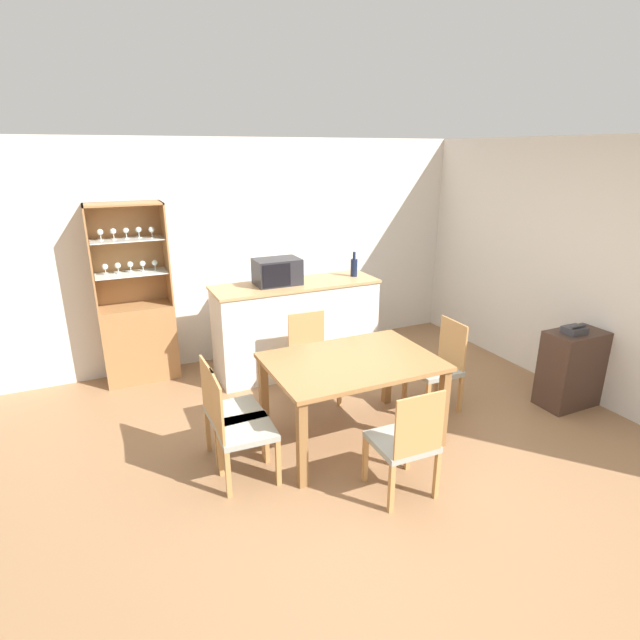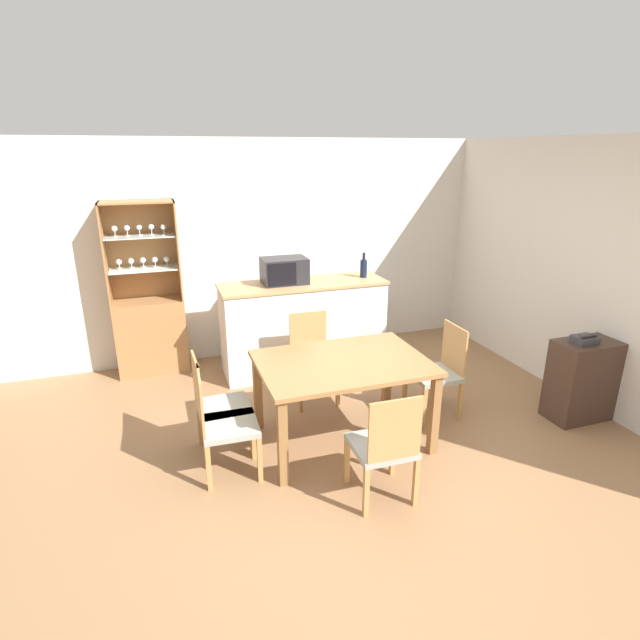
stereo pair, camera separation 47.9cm
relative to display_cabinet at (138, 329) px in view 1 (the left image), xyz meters
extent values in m
plane|color=#936B47|center=(1.50, -2.42, -0.57)|extent=(18.00, 18.00, 0.00)
cube|color=silver|center=(1.50, 0.21, 0.70)|extent=(6.80, 0.06, 2.55)
cube|color=silver|center=(4.08, -2.12, 0.70)|extent=(0.06, 4.60, 2.55)
cube|color=silver|center=(1.64, -0.50, -0.07)|extent=(1.82, 0.56, 1.00)
cube|color=tan|center=(1.64, -0.50, 0.44)|extent=(1.85, 0.59, 0.03)
cube|color=#A37042|center=(0.00, -0.01, -0.15)|extent=(0.76, 0.38, 0.84)
cube|color=#A37042|center=(0.00, 0.17, 0.81)|extent=(0.76, 0.02, 1.07)
cube|color=#A37042|center=(-0.37, -0.01, 0.81)|extent=(0.02, 0.38, 1.07)
cube|color=#A37042|center=(0.37, -0.01, 0.81)|extent=(0.02, 0.38, 1.07)
cube|color=#A37042|center=(0.00, -0.01, 1.33)|extent=(0.76, 0.38, 0.02)
cube|color=silver|center=(0.00, -0.01, 0.62)|extent=(0.71, 0.33, 0.01)
cube|color=silver|center=(0.00, -0.01, 0.98)|extent=(0.71, 0.33, 0.01)
cylinder|color=silver|center=(-0.24, 0.01, 0.63)|extent=(0.04, 0.04, 0.01)
cylinder|color=silver|center=(-0.24, 0.01, 0.66)|extent=(0.01, 0.01, 0.06)
sphere|color=silver|center=(-0.24, 0.01, 0.71)|extent=(0.06, 0.06, 0.06)
cylinder|color=silver|center=(-0.24, 0.01, 0.99)|extent=(0.04, 0.04, 0.01)
cylinder|color=silver|center=(-0.24, 0.01, 1.02)|extent=(0.01, 0.01, 0.06)
sphere|color=silver|center=(-0.24, 0.01, 1.07)|extent=(0.06, 0.06, 0.06)
cylinder|color=silver|center=(-0.12, 0.02, 0.63)|extent=(0.04, 0.04, 0.01)
cylinder|color=silver|center=(-0.12, 0.02, 0.66)|extent=(0.01, 0.01, 0.06)
sphere|color=silver|center=(-0.12, 0.02, 0.71)|extent=(0.06, 0.06, 0.06)
cylinder|color=silver|center=(-0.12, 0.02, 0.99)|extent=(0.04, 0.04, 0.01)
cylinder|color=silver|center=(-0.12, 0.02, 1.02)|extent=(0.01, 0.01, 0.06)
sphere|color=silver|center=(-0.12, 0.02, 1.07)|extent=(0.06, 0.06, 0.06)
cylinder|color=silver|center=(0.00, 0.02, 0.63)|extent=(0.04, 0.04, 0.01)
cylinder|color=silver|center=(0.00, 0.02, 0.66)|extent=(0.01, 0.01, 0.06)
sphere|color=silver|center=(0.00, 0.02, 0.71)|extent=(0.06, 0.06, 0.06)
cylinder|color=silver|center=(0.00, 0.03, 0.99)|extent=(0.04, 0.04, 0.01)
cylinder|color=silver|center=(0.00, 0.03, 1.02)|extent=(0.01, 0.01, 0.06)
sphere|color=silver|center=(0.00, 0.03, 1.07)|extent=(0.06, 0.06, 0.06)
cylinder|color=silver|center=(0.12, 0.01, 0.63)|extent=(0.04, 0.04, 0.01)
cylinder|color=silver|center=(0.12, 0.01, 0.66)|extent=(0.01, 0.01, 0.06)
sphere|color=silver|center=(0.12, 0.01, 0.71)|extent=(0.06, 0.06, 0.06)
cylinder|color=silver|center=(0.12, 0.02, 0.99)|extent=(0.04, 0.04, 0.01)
cylinder|color=silver|center=(0.12, 0.02, 1.02)|extent=(0.01, 0.01, 0.06)
sphere|color=silver|center=(0.12, 0.02, 1.07)|extent=(0.06, 0.06, 0.06)
cylinder|color=silver|center=(0.24, 0.00, 0.63)|extent=(0.04, 0.04, 0.01)
cylinder|color=silver|center=(0.24, 0.00, 0.66)|extent=(0.01, 0.01, 0.06)
sphere|color=silver|center=(0.24, 0.00, 0.71)|extent=(0.06, 0.06, 0.06)
cylinder|color=silver|center=(0.24, -0.04, 0.99)|extent=(0.04, 0.04, 0.01)
cylinder|color=silver|center=(0.24, -0.04, 1.02)|extent=(0.01, 0.01, 0.06)
sphere|color=silver|center=(0.24, -0.04, 1.07)|extent=(0.06, 0.06, 0.06)
cube|color=olive|center=(1.51, -2.06, 0.16)|extent=(1.41, 0.99, 0.04)
cube|color=olive|center=(0.87, -2.50, -0.21)|extent=(0.07, 0.07, 0.71)
cube|color=olive|center=(2.15, -2.50, -0.21)|extent=(0.07, 0.07, 0.71)
cube|color=olive|center=(0.87, -1.63, -0.21)|extent=(0.07, 0.07, 0.71)
cube|color=olive|center=(2.15, -1.63, -0.21)|extent=(0.07, 0.07, 0.71)
cube|color=#999E93|center=(2.49, -1.91, -0.17)|extent=(0.43, 0.43, 0.05)
cube|color=#B7844C|center=(2.69, -1.92, 0.08)|extent=(0.02, 0.39, 0.45)
cube|color=#B7844C|center=(2.30, -2.10, -0.38)|extent=(0.04, 0.04, 0.38)
cube|color=#B7844C|center=(2.31, -1.72, -0.38)|extent=(0.04, 0.04, 0.38)
cube|color=#B7844C|center=(2.68, -2.11, -0.38)|extent=(0.04, 0.04, 0.38)
cube|color=#B7844C|center=(2.68, -1.73, -0.38)|extent=(0.04, 0.04, 0.38)
cube|color=#999E93|center=(0.53, -1.91, -0.17)|extent=(0.43, 0.43, 0.05)
cube|color=#B7844C|center=(0.33, -1.92, 0.08)|extent=(0.03, 0.39, 0.45)
cube|color=#B7844C|center=(0.71, -1.72, -0.38)|extent=(0.04, 0.04, 0.38)
cube|color=#B7844C|center=(0.72, -2.10, -0.38)|extent=(0.04, 0.04, 0.38)
cube|color=#B7844C|center=(0.33, -1.73, -0.38)|extent=(0.04, 0.04, 0.38)
cube|color=#B7844C|center=(0.34, -2.11, -0.38)|extent=(0.04, 0.04, 0.38)
cube|color=#999E93|center=(1.51, -1.29, -0.17)|extent=(0.43, 0.43, 0.05)
cube|color=#B7844C|center=(1.52, -1.09, 0.08)|extent=(0.39, 0.03, 0.45)
cube|color=#B7844C|center=(1.69, -1.48, -0.38)|extent=(0.04, 0.04, 0.38)
cube|color=#B7844C|center=(1.32, -1.47, -0.38)|extent=(0.04, 0.04, 0.38)
cube|color=#B7844C|center=(1.70, -1.10, -0.38)|extent=(0.04, 0.04, 0.38)
cube|color=#B7844C|center=(1.33, -1.09, -0.38)|extent=(0.04, 0.04, 0.38)
cube|color=#999E93|center=(1.51, -2.84, -0.17)|extent=(0.43, 0.43, 0.05)
cube|color=#B7844C|center=(1.50, -3.04, 0.08)|extent=(0.39, 0.03, 0.45)
cube|color=#B7844C|center=(1.32, -2.64, -0.38)|extent=(0.04, 0.04, 0.38)
cube|color=#B7844C|center=(1.70, -2.65, -0.38)|extent=(0.04, 0.04, 0.38)
cube|color=#B7844C|center=(1.32, -3.02, -0.38)|extent=(0.04, 0.04, 0.38)
cube|color=#B7844C|center=(1.69, -3.03, -0.38)|extent=(0.04, 0.04, 0.38)
cube|color=#999E93|center=(0.53, -2.21, -0.17)|extent=(0.44, 0.44, 0.05)
cube|color=#B7844C|center=(0.33, -2.20, 0.08)|extent=(0.04, 0.39, 0.45)
cube|color=#B7844C|center=(0.73, -2.03, -0.38)|extent=(0.04, 0.04, 0.38)
cube|color=#B7844C|center=(0.71, -2.41, -0.38)|extent=(0.04, 0.04, 0.38)
cube|color=#B7844C|center=(0.35, -2.01, -0.38)|extent=(0.04, 0.04, 0.38)
cube|color=#B7844C|center=(0.33, -2.39, -0.38)|extent=(0.04, 0.04, 0.38)
cube|color=#232328|center=(1.45, -0.47, 0.60)|extent=(0.48, 0.33, 0.28)
cube|color=black|center=(1.38, -0.63, 0.60)|extent=(0.31, 0.01, 0.24)
cylinder|color=#141E38|center=(2.37, -0.50, 0.56)|extent=(0.08, 0.08, 0.20)
cylinder|color=#141E38|center=(2.37, -0.50, 0.70)|extent=(0.03, 0.03, 0.08)
cube|color=#422D23|center=(3.76, -2.42, -0.19)|extent=(0.57, 0.34, 0.77)
cube|color=#483227|center=(3.76, -2.42, -0.15)|extent=(0.53, 0.30, 0.02)
cube|color=#38383D|center=(3.70, -2.43, 0.23)|extent=(0.21, 0.16, 0.07)
cylinder|color=#38383D|center=(3.70, -2.46, 0.28)|extent=(0.18, 0.03, 0.03)
camera|label=1|loc=(-0.35, -5.43, 1.84)|focal=28.00mm
camera|label=2|loc=(0.09, -5.61, 1.84)|focal=28.00mm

